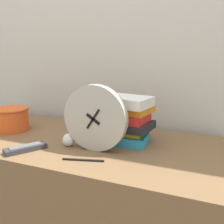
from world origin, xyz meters
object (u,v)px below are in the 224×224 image
Objects in this scene: tv_remote at (26,148)px; book_stack at (126,120)px; crumpled_paper_ball at (69,140)px; pen at (83,160)px; basket at (11,118)px; desk_clock at (95,118)px.

book_stack is at bearing 37.96° from tv_remote.
crumpled_paper_ball is at bearing 42.57° from tv_remote.
crumpled_paper_ball is 0.35× the size of pen.
basket is at bearing 168.04° from crumpled_paper_ball.
basket is 3.42× the size of crumpled_paper_ball.
book_stack is 1.42× the size of tv_remote.
book_stack is 0.29m from pen.
pen is at bearing -40.89° from crumpled_paper_ball.
tv_remote reaches higher than pen.
crumpled_paper_ball is at bearing 139.11° from pen.
crumpled_paper_ball is (0.13, 0.12, 0.02)m from tv_remote.
basket is 1.21× the size of pen.
book_stack is 4.49× the size of crumpled_paper_ball.
basket reaches higher than pen.
basket reaches higher than tv_remote.
desk_clock is at bearing 25.00° from tv_remote.
book_stack is 0.44m from tv_remote.
basket is (-0.61, -0.06, -0.04)m from book_stack.
basket is 0.34m from tv_remote.
pen is (0.54, -0.20, -0.06)m from basket.
crumpled_paper_ball is (-0.13, 0.00, -0.11)m from desk_clock.
pen is at bearing -105.67° from book_stack.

